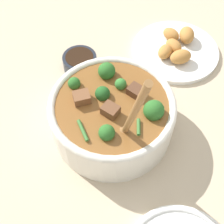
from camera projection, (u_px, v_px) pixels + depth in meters
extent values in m
plane|color=#C6B293|center=(112.00, 128.00, 0.69)|extent=(4.00, 4.00, 0.00)
cylinder|color=white|center=(112.00, 117.00, 0.66)|extent=(0.26, 0.26, 0.09)
torus|color=white|center=(112.00, 104.00, 0.62)|extent=(0.26, 0.26, 0.02)
cylinder|color=brown|center=(112.00, 111.00, 0.64)|extent=(0.24, 0.24, 0.05)
sphere|color=#2D6B28|center=(107.00, 71.00, 0.65)|extent=(0.04, 0.04, 0.04)
cylinder|color=#6B9956|center=(107.00, 79.00, 0.68)|extent=(0.01, 0.01, 0.02)
sphere|color=#387F33|center=(121.00, 84.00, 0.64)|extent=(0.02, 0.02, 0.02)
cylinder|color=#6B9956|center=(120.00, 89.00, 0.65)|extent=(0.01, 0.01, 0.01)
sphere|color=#235B23|center=(103.00, 94.00, 0.63)|extent=(0.03, 0.03, 0.03)
cylinder|color=#6B9956|center=(103.00, 100.00, 0.65)|extent=(0.01, 0.01, 0.01)
sphere|color=#2D6B28|center=(106.00, 133.00, 0.57)|extent=(0.03, 0.03, 0.03)
cylinder|color=#6B9956|center=(106.00, 139.00, 0.59)|extent=(0.01, 0.01, 0.01)
sphere|color=#2D6B28|center=(154.00, 110.00, 0.60)|extent=(0.04, 0.04, 0.04)
cylinder|color=#6B9956|center=(152.00, 119.00, 0.62)|extent=(0.01, 0.01, 0.02)
sphere|color=#2D6B28|center=(74.00, 83.00, 0.64)|extent=(0.03, 0.03, 0.03)
cylinder|color=#6B9956|center=(75.00, 89.00, 0.66)|extent=(0.01, 0.01, 0.01)
cube|color=brown|center=(111.00, 111.00, 0.60)|extent=(0.04, 0.04, 0.02)
cube|color=brown|center=(136.00, 92.00, 0.63)|extent=(0.04, 0.04, 0.02)
cube|color=brown|center=(82.00, 97.00, 0.62)|extent=(0.04, 0.04, 0.02)
cylinder|color=#3D7533|center=(139.00, 127.00, 0.58)|extent=(0.01, 0.03, 0.01)
cylinder|color=#3D7533|center=(83.00, 130.00, 0.58)|extent=(0.03, 0.04, 0.01)
ellipsoid|color=olive|center=(125.00, 131.00, 0.59)|extent=(0.04, 0.03, 0.01)
cylinder|color=olive|center=(134.00, 112.00, 0.49)|extent=(0.05, 0.07, 0.21)
cylinder|color=#232833|center=(80.00, 63.00, 0.78)|extent=(0.08, 0.08, 0.04)
cylinder|color=black|center=(80.00, 59.00, 0.76)|extent=(0.07, 0.07, 0.02)
cylinder|color=white|center=(175.00, 51.00, 0.82)|extent=(0.23, 0.23, 0.01)
ellipsoid|color=#BC7F3D|center=(165.00, 52.00, 0.79)|extent=(0.05, 0.06, 0.03)
ellipsoid|color=#BC7F3D|center=(171.00, 34.00, 0.83)|extent=(0.06, 0.05, 0.03)
ellipsoid|color=#BC7F3D|center=(181.00, 57.00, 0.78)|extent=(0.07, 0.06, 0.03)
ellipsoid|color=#BC7F3D|center=(174.00, 46.00, 0.80)|extent=(0.06, 0.06, 0.03)
ellipsoid|color=#BC7F3D|center=(187.00, 35.00, 0.82)|extent=(0.04, 0.06, 0.04)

